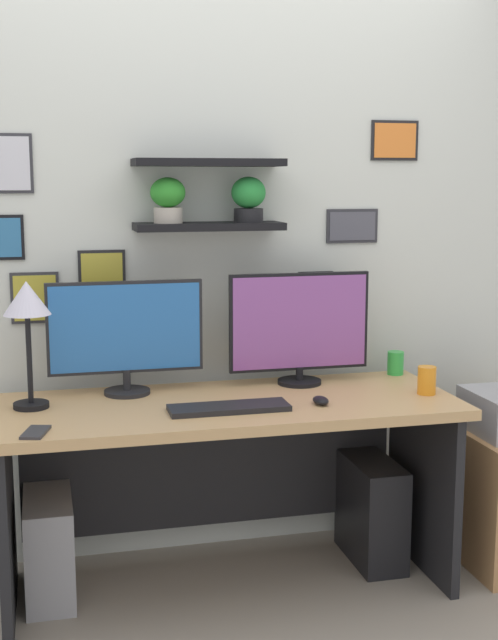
{
  "coord_description": "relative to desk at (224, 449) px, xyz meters",
  "views": [
    {
      "loc": [
        -0.67,
        -3.06,
        1.58
      ],
      "look_at": [
        0.1,
        0.05,
        1.05
      ],
      "focal_mm": 47.87,
      "sensor_mm": 36.0,
      "label": 1
    }
  ],
  "objects": [
    {
      "name": "monitor_right",
      "position": [
        0.35,
        0.16,
        0.44
      ],
      "size": [
        0.59,
        0.18,
        0.46
      ],
      "color": "black",
      "rests_on": "desk"
    },
    {
      "name": "ground_plane",
      "position": [
        0.0,
        -0.06,
        -0.54
      ],
      "size": [
        8.0,
        8.0,
        0.0
      ],
      "primitive_type": "plane",
      "color": "gray"
    },
    {
      "name": "computer_tower_left",
      "position": [
        -0.67,
        0.04,
        -0.35
      ],
      "size": [
        0.18,
        0.4,
        0.39
      ],
      "primitive_type": "cube",
      "color": "#99999E",
      "rests_on": "ground"
    },
    {
      "name": "cell_phone",
      "position": [
        -0.7,
        -0.31,
        0.21
      ],
      "size": [
        0.11,
        0.15,
        0.01
      ],
      "primitive_type": "cube",
      "rotation": [
        0.0,
        0.0,
        -0.27
      ],
      "color": "#2D2D33",
      "rests_on": "desk"
    },
    {
      "name": "monitor_left",
      "position": [
        -0.35,
        0.16,
        0.45
      ],
      "size": [
        0.6,
        0.18,
        0.44
      ],
      "color": "black",
      "rests_on": "desk"
    },
    {
      "name": "desk_lamp",
      "position": [
        -0.72,
        0.03,
        0.57
      ],
      "size": [
        0.17,
        0.17,
        0.47
      ],
      "color": "black",
      "rests_on": "desk"
    },
    {
      "name": "computer_tower_right",
      "position": [
        0.64,
        0.04,
        -0.33
      ],
      "size": [
        0.18,
        0.4,
        0.43
      ],
      "primitive_type": "cube",
      "color": "black",
      "rests_on": "ground"
    },
    {
      "name": "keyboard",
      "position": [
        -0.02,
        -0.18,
        0.22
      ],
      "size": [
        0.44,
        0.14,
        0.02
      ],
      "primitive_type": "cube",
      "color": "black",
      "rests_on": "desk"
    },
    {
      "name": "desk",
      "position": [
        0.0,
        0.0,
        0.0
      ],
      "size": [
        1.76,
        0.68,
        0.75
      ],
      "color": "tan",
      "rests_on": "ground"
    },
    {
      "name": "back_wall_assembly",
      "position": [
        -0.0,
        0.38,
        0.81
      ],
      "size": [
        4.4,
        0.24,
        2.7
      ],
      "color": "silver",
      "rests_on": "ground"
    },
    {
      "name": "pen_cup",
      "position": [
        0.81,
        0.22,
        0.26
      ],
      "size": [
        0.07,
        0.07,
        0.1
      ],
      "primitive_type": "cylinder",
      "color": "green",
      "rests_on": "desk"
    },
    {
      "name": "water_cup",
      "position": [
        0.79,
        -0.13,
        0.26
      ],
      "size": [
        0.07,
        0.07,
        0.11
      ],
      "primitive_type": "cylinder",
      "color": "orange",
      "rests_on": "desk"
    },
    {
      "name": "computer_mouse",
      "position": [
        0.33,
        -0.18,
        0.22
      ],
      "size": [
        0.06,
        0.09,
        0.03
      ],
      "primitive_type": "ellipsoid",
      "color": "black",
      "rests_on": "desk"
    }
  ]
}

